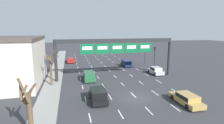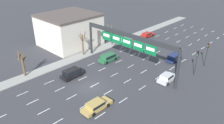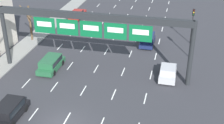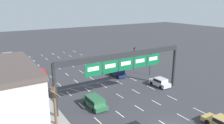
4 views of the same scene
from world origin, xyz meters
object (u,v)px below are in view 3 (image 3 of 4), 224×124
(car_silver, at_px, (168,72))
(traffic_light_mid_block, at_px, (194,33))
(car_red, at_px, (77,14))
(suv_navy, at_px, (148,39))
(suv_green, at_px, (51,63))
(suv_black, at_px, (9,110))
(tree_bare_closest, at_px, (30,22))
(traffic_light_near_gantry, at_px, (193,19))
(sign_gantry, at_px, (92,26))

(car_silver, xyz_separation_m, traffic_light_mid_block, (2.55, 5.62, 2.72))
(car_red, bearing_deg, suv_navy, -33.60)
(suv_green, bearing_deg, suv_black, -89.68)
(suv_black, distance_m, tree_bare_closest, 18.35)
(suv_black, xyz_separation_m, suv_navy, (10.18, 19.40, -0.02))
(suv_black, height_order, car_red, suv_black)
(car_red, xyz_separation_m, tree_bare_closest, (-3.12, -11.04, 2.19))
(tree_bare_closest, bearing_deg, car_silver, -17.87)
(traffic_light_near_gantry, distance_m, traffic_light_mid_block, 5.06)
(sign_gantry, height_order, car_red, sign_gantry)
(suv_navy, bearing_deg, car_red, 146.40)
(suv_green, height_order, traffic_light_mid_block, traffic_light_mid_block)
(sign_gantry, relative_size, suv_navy, 5.51)
(suv_black, height_order, suv_navy, suv_black)
(car_red, distance_m, suv_navy, 15.90)
(car_red, height_order, traffic_light_mid_block, traffic_light_mid_block)
(suv_navy, bearing_deg, suv_green, -136.44)
(car_red, xyz_separation_m, traffic_light_near_gantry, (19.05, -6.74, 2.85))
(suv_navy, xyz_separation_m, traffic_light_near_gantry, (5.81, 2.06, 2.66))
(car_red, bearing_deg, traffic_light_mid_block, -31.56)
(suv_black, xyz_separation_m, car_silver, (13.59, 10.78, -0.11))
(car_red, bearing_deg, traffic_light_near_gantry, -19.48)
(suv_navy, bearing_deg, suv_black, -117.68)
(suv_green, xyz_separation_m, tree_bare_closest, (-6.14, 7.49, 2.02))
(suv_green, relative_size, traffic_light_mid_block, 0.90)
(sign_gantry, bearing_deg, tree_bare_closest, 146.88)
(sign_gantry, xyz_separation_m, tree_bare_closest, (-11.29, 7.37, -3.07))
(car_red, height_order, suv_navy, suv_navy)
(suv_green, relative_size, car_silver, 1.12)
(suv_green, height_order, car_silver, suv_green)
(car_red, distance_m, tree_bare_closest, 11.68)
(car_red, relative_size, car_silver, 1.19)
(suv_green, bearing_deg, sign_gantry, 1.36)
(suv_green, bearing_deg, car_red, 99.24)
(suv_black, relative_size, traffic_light_near_gantry, 0.84)
(car_silver, height_order, suv_navy, suv_navy)
(suv_black, distance_m, car_silver, 17.35)
(car_red, xyz_separation_m, traffic_light_mid_block, (19.21, -11.80, 2.82))
(suv_green, distance_m, traffic_light_mid_block, 17.74)
(sign_gantry, relative_size, tree_bare_closest, 4.18)
(traffic_light_near_gantry, bearing_deg, tree_bare_closest, -169.02)
(suv_green, bearing_deg, traffic_light_mid_block, 22.57)
(sign_gantry, distance_m, car_silver, 9.99)
(sign_gantry, xyz_separation_m, suv_navy, (5.08, 9.61, -5.07))
(sign_gantry, relative_size, traffic_light_mid_block, 4.43)
(sign_gantry, xyz_separation_m, car_red, (-8.17, 18.41, -5.26))
(suv_green, distance_m, car_silver, 13.69)
(car_silver, distance_m, tree_bare_closest, 20.89)
(sign_gantry, height_order, traffic_light_mid_block, sign_gantry)
(suv_black, relative_size, car_silver, 1.06)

